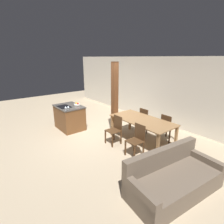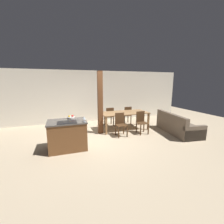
{
  "view_description": "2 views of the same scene",
  "coord_description": "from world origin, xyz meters",
  "px_view_note": "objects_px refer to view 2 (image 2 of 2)",
  "views": [
    {
      "loc": [
        4.85,
        -3.23,
        2.66
      ],
      "look_at": [
        0.6,
        0.2,
        0.95
      ],
      "focal_mm": 28.0,
      "sensor_mm": 36.0,
      "label": 1
    },
    {
      "loc": [
        -1.24,
        -5.21,
        2.08
      ],
      "look_at": [
        0.6,
        0.2,
        0.95
      ],
      "focal_mm": 24.0,
      "sensor_mm": 36.0,
      "label": 2
    }
  ],
  "objects_px": {
    "wine_glass_middle": "(84,118)",
    "dining_chair_far_right": "(127,115)",
    "wine_glass_near": "(85,118)",
    "dining_table": "(124,114)",
    "kitchen_island": "(68,135)",
    "dining_chair_near_left": "(121,124)",
    "timber_post": "(100,103)",
    "dining_chair_near_right": "(142,122)",
    "fruit_bowl": "(71,117)",
    "dining_chair_far_left": "(109,116)",
    "couch": "(177,126)"
  },
  "relations": [
    {
      "from": "wine_glass_near",
      "to": "couch",
      "type": "bearing_deg",
      "value": 7.07
    },
    {
      "from": "dining_chair_near_left",
      "to": "wine_glass_middle",
      "type": "bearing_deg",
      "value": -151.58
    },
    {
      "from": "wine_glass_middle",
      "to": "dining_table",
      "type": "height_order",
      "value": "wine_glass_middle"
    },
    {
      "from": "dining_chair_near_right",
      "to": "timber_post",
      "type": "bearing_deg",
      "value": 161.32
    },
    {
      "from": "fruit_bowl",
      "to": "wine_glass_near",
      "type": "height_order",
      "value": "wine_glass_near"
    },
    {
      "from": "dining_chair_near_right",
      "to": "dining_chair_far_right",
      "type": "bearing_deg",
      "value": 90.0
    },
    {
      "from": "wine_glass_near",
      "to": "dining_table",
      "type": "height_order",
      "value": "wine_glass_near"
    },
    {
      "from": "wine_glass_middle",
      "to": "dining_chair_far_left",
      "type": "xyz_separation_m",
      "value": [
        1.54,
        2.29,
        -0.55
      ]
    },
    {
      "from": "wine_glass_middle",
      "to": "dining_chair_far_left",
      "type": "height_order",
      "value": "wine_glass_middle"
    },
    {
      "from": "dining_chair_far_left",
      "to": "timber_post",
      "type": "bearing_deg",
      "value": 53.61
    },
    {
      "from": "fruit_bowl",
      "to": "dining_chair_near_left",
      "type": "distance_m",
      "value": 1.97
    },
    {
      "from": "dining_table",
      "to": "dining_chair_far_right",
      "type": "relative_size",
      "value": 2.31
    },
    {
      "from": "kitchen_island",
      "to": "timber_post",
      "type": "height_order",
      "value": "timber_post"
    },
    {
      "from": "wine_glass_near",
      "to": "kitchen_island",
      "type": "bearing_deg",
      "value": 145.56
    },
    {
      "from": "wine_glass_near",
      "to": "dining_table",
      "type": "bearing_deg",
      "value": 39.6
    },
    {
      "from": "dining_chair_near_left",
      "to": "dining_chair_near_right",
      "type": "relative_size",
      "value": 1.0
    },
    {
      "from": "wine_glass_middle",
      "to": "fruit_bowl",
      "type": "bearing_deg",
      "value": 124.01
    },
    {
      "from": "dining_chair_near_right",
      "to": "wine_glass_middle",
      "type": "bearing_deg",
      "value": -161.43
    },
    {
      "from": "dining_chair_far_right",
      "to": "couch",
      "type": "xyz_separation_m",
      "value": [
        1.45,
        -1.9,
        -0.2
      ]
    },
    {
      "from": "wine_glass_near",
      "to": "couch",
      "type": "xyz_separation_m",
      "value": [
        3.92,
        0.49,
        -0.76
      ]
    },
    {
      "from": "dining_table",
      "to": "dining_chair_far_right",
      "type": "bearing_deg",
      "value": 57.37
    },
    {
      "from": "wine_glass_near",
      "to": "couch",
      "type": "height_order",
      "value": "wine_glass_near"
    },
    {
      "from": "dining_table",
      "to": "timber_post",
      "type": "bearing_deg",
      "value": -170.76
    },
    {
      "from": "dining_chair_near_right",
      "to": "dining_chair_far_right",
      "type": "height_order",
      "value": "same"
    },
    {
      "from": "wine_glass_middle",
      "to": "dining_chair_near_right",
      "type": "distance_m",
      "value": 2.67
    },
    {
      "from": "fruit_bowl",
      "to": "wine_glass_middle",
      "type": "xyz_separation_m",
      "value": [
        0.35,
        -0.52,
        0.07
      ]
    },
    {
      "from": "fruit_bowl",
      "to": "couch",
      "type": "xyz_separation_m",
      "value": [
        4.28,
        -0.13,
        -0.68
      ]
    },
    {
      "from": "dining_chair_near_left",
      "to": "dining_chair_far_right",
      "type": "height_order",
      "value": "same"
    },
    {
      "from": "dining_table",
      "to": "couch",
      "type": "height_order",
      "value": "couch"
    },
    {
      "from": "wine_glass_middle",
      "to": "dining_chair_far_right",
      "type": "xyz_separation_m",
      "value": [
        2.47,
        2.29,
        -0.55
      ]
    },
    {
      "from": "wine_glass_near",
      "to": "dining_chair_far_right",
      "type": "xyz_separation_m",
      "value": [
        2.47,
        2.39,
        -0.55
      ]
    },
    {
      "from": "dining_chair_near_right",
      "to": "couch",
      "type": "xyz_separation_m",
      "value": [
        1.45,
        -0.44,
        -0.2
      ]
    },
    {
      "from": "dining_table",
      "to": "timber_post",
      "type": "relative_size",
      "value": 0.82
    },
    {
      "from": "dining_chair_far_left",
      "to": "couch",
      "type": "height_order",
      "value": "dining_chair_far_left"
    },
    {
      "from": "wine_glass_middle",
      "to": "dining_chair_far_left",
      "type": "bearing_deg",
      "value": 56.21
    },
    {
      "from": "wine_glass_middle",
      "to": "dining_chair_far_right",
      "type": "distance_m",
      "value": 3.42
    },
    {
      "from": "wine_glass_near",
      "to": "dining_chair_near_right",
      "type": "distance_m",
      "value": 2.7
    },
    {
      "from": "dining_table",
      "to": "couch",
      "type": "distance_m",
      "value": 2.29
    },
    {
      "from": "fruit_bowl",
      "to": "wine_glass_middle",
      "type": "bearing_deg",
      "value": -55.99
    },
    {
      "from": "kitchen_island",
      "to": "dining_chair_near_right",
      "type": "height_order",
      "value": "kitchen_island"
    },
    {
      "from": "wine_glass_near",
      "to": "dining_chair_far_left",
      "type": "bearing_deg",
      "value": 57.28
    },
    {
      "from": "dining_chair_far_left",
      "to": "dining_chair_far_right",
      "type": "distance_m",
      "value": 0.94
    },
    {
      "from": "kitchen_island",
      "to": "dining_chair_near_left",
      "type": "xyz_separation_m",
      "value": [
        2.04,
        0.58,
        0.02
      ]
    },
    {
      "from": "wine_glass_middle",
      "to": "timber_post",
      "type": "bearing_deg",
      "value": 58.04
    },
    {
      "from": "wine_glass_near",
      "to": "dining_chair_near_right",
      "type": "xyz_separation_m",
      "value": [
        2.47,
        0.93,
        -0.55
      ]
    },
    {
      "from": "wine_glass_middle",
      "to": "wine_glass_near",
      "type": "bearing_deg",
      "value": -90.0
    },
    {
      "from": "dining_chair_near_left",
      "to": "timber_post",
      "type": "bearing_deg",
      "value": 141.13
    },
    {
      "from": "fruit_bowl",
      "to": "dining_chair_far_right",
      "type": "height_order",
      "value": "fruit_bowl"
    },
    {
      "from": "dining_table",
      "to": "wine_glass_middle",
      "type": "bearing_deg",
      "value": -142.05
    },
    {
      "from": "dining_chair_near_left",
      "to": "couch",
      "type": "relative_size",
      "value": 0.43
    }
  ]
}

